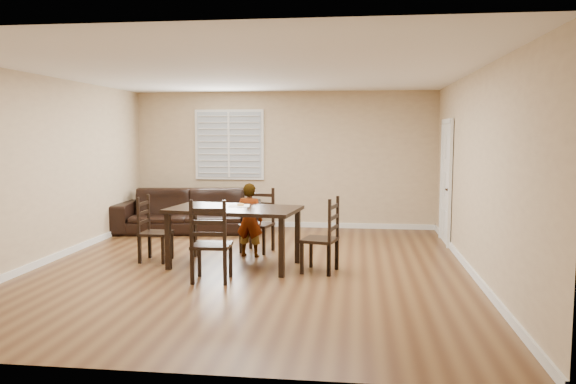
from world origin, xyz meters
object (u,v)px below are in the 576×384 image
at_px(dining_table, 234,214).
at_px(sofa, 188,211).
at_px(child, 249,220).
at_px(chair_near, 260,222).
at_px(chair_far, 209,246).
at_px(chair_right, 328,239).
at_px(chair_left, 148,231).
at_px(donut, 241,204).

distance_m(dining_table, sofa, 3.07).
bearing_deg(child, chair_near, -92.82).
bearing_deg(child, chair_far, 89.55).
distance_m(chair_right, sofa, 4.03).
bearing_deg(chair_left, sofa, 5.13).
bearing_deg(dining_table, chair_right, -0.45).
distance_m(chair_far, child, 1.59).
height_order(dining_table, chair_right, chair_right).
xyz_separation_m(chair_near, sofa, (-1.67, 1.54, -0.06)).
xyz_separation_m(chair_right, sofa, (-2.84, 2.86, -0.06)).
height_order(chair_near, child, child).
bearing_deg(sofa, chair_near, -51.37).
height_order(chair_left, chair_right, chair_right).
height_order(chair_near, sofa, chair_near).
distance_m(chair_far, donut, 1.21).
distance_m(chair_far, chair_left, 1.66).
xyz_separation_m(chair_far, chair_right, (1.45, 0.73, -0.02)).
bearing_deg(chair_far, chair_left, -44.97).
relative_size(dining_table, donut, 18.56).
bearing_deg(dining_table, chair_far, -88.53).
relative_size(chair_far, child, 0.94).
bearing_deg(chair_near, chair_left, -134.12).
height_order(dining_table, donut, donut).
height_order(child, sofa, child).
relative_size(chair_right, sofa, 0.37).
height_order(chair_far, chair_right, chair_far).
distance_m(chair_near, child, 0.49).
bearing_deg(chair_far, child, -99.97).
xyz_separation_m(dining_table, chair_near, (0.17, 1.12, -0.29)).
relative_size(chair_left, chair_right, 0.94).
distance_m(chair_far, sofa, 3.85).
height_order(dining_table, chair_left, chair_left).
relative_size(chair_near, sofa, 0.37).
xyz_separation_m(chair_far, sofa, (-1.39, 3.59, -0.08)).
bearing_deg(sofa, chair_far, -77.58).
height_order(dining_table, chair_near, chair_near).
xyz_separation_m(chair_left, sofa, (-0.16, 2.48, -0.04)).
distance_m(chair_left, sofa, 2.48).
distance_m(dining_table, chair_left, 1.38).
bearing_deg(chair_left, chair_far, -130.96).
bearing_deg(dining_table, donut, 83.66).
height_order(chair_right, donut, chair_right).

